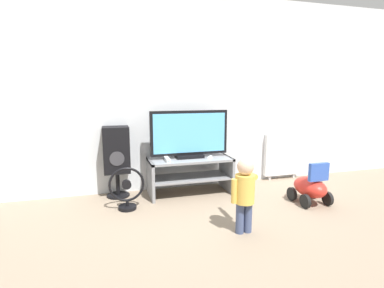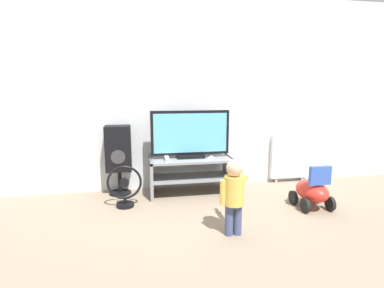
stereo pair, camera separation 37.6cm
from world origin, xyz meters
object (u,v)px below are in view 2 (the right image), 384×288
object	(u,v)px
ride_on_toy	(312,191)
radiator	(290,157)
remote_primary	(211,158)
speaker_tower	(118,150)
floor_fan	(125,188)
child	(234,191)
television	(190,135)
game_console	(167,159)

from	to	relation	value
ride_on_toy	radiator	bearing A→B (deg)	75.79
remote_primary	speaker_tower	distance (m)	1.19
ride_on_toy	floor_fan	bearing A→B (deg)	168.81
remote_primary	child	xyz separation A→B (m)	(-0.06, -1.13, -0.06)
ride_on_toy	television	bearing A→B (deg)	149.23
remote_primary	game_console	bearing A→B (deg)	-178.26
remote_primary	ride_on_toy	distance (m)	1.27
television	speaker_tower	size ratio (longest dim) A/B	1.13
game_console	child	xyz separation A→B (m)	(0.51, -1.12, -0.07)
floor_fan	ride_on_toy	bearing A→B (deg)	-11.19
game_console	remote_primary	world-z (taller)	game_console
television	game_console	world-z (taller)	television
radiator	speaker_tower	bearing A→B (deg)	-177.50
game_console	ride_on_toy	bearing A→B (deg)	-22.02
ride_on_toy	radiator	world-z (taller)	radiator
floor_fan	radiator	distance (m)	2.46
remote_primary	ride_on_toy	world-z (taller)	ride_on_toy
child	floor_fan	world-z (taller)	child
game_console	floor_fan	distance (m)	0.63
speaker_tower	radiator	world-z (taller)	speaker_tower
child	floor_fan	bearing A→B (deg)	139.24
child	ride_on_toy	size ratio (longest dim) A/B	1.39
ride_on_toy	child	bearing A→B (deg)	-157.18
ride_on_toy	radiator	xyz separation A→B (m)	(0.25, 1.00, 0.18)
game_console	radiator	world-z (taller)	radiator
floor_fan	speaker_tower	bearing A→B (deg)	99.71
speaker_tower	ride_on_toy	size ratio (longest dim) A/B	1.72
game_console	television	bearing A→B (deg)	20.10
television	floor_fan	world-z (taller)	television
speaker_tower	floor_fan	size ratio (longest dim) A/B	1.82
game_console	remote_primary	distance (m)	0.57
remote_primary	radiator	world-z (taller)	radiator
child	radiator	bearing A→B (deg)	47.21
television	floor_fan	bearing A→B (deg)	-157.47
remote_primary	floor_fan	bearing A→B (deg)	-167.16
game_console	child	distance (m)	1.23
remote_primary	ride_on_toy	size ratio (longest dim) A/B	0.24
floor_fan	remote_primary	bearing A→B (deg)	12.84
remote_primary	floor_fan	distance (m)	1.15
child	speaker_tower	size ratio (longest dim) A/B	0.81
television	speaker_tower	distance (m)	0.95
speaker_tower	game_console	bearing A→B (deg)	-22.03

